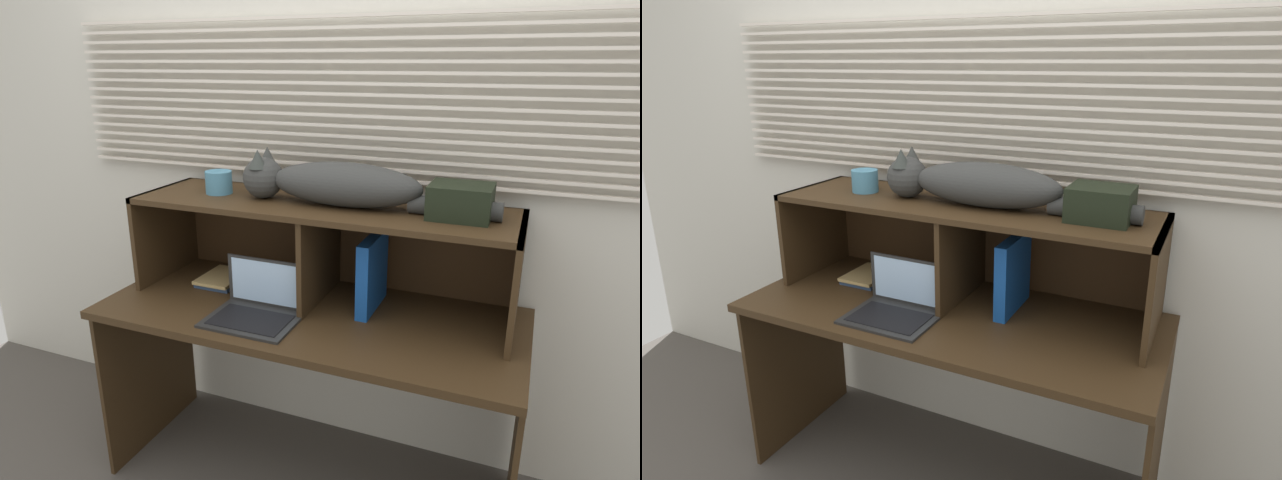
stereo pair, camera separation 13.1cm
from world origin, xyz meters
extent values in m
cube|color=beige|center=(0.00, 0.55, 1.25)|extent=(4.40, 0.04, 2.50)
cube|color=silver|center=(0.00, 0.50, 1.22)|extent=(2.47, 0.02, 0.01)
cube|color=silver|center=(0.00, 0.50, 1.26)|extent=(2.47, 0.02, 0.01)
cube|color=silver|center=(0.00, 0.50, 1.30)|extent=(2.47, 0.02, 0.01)
cube|color=silver|center=(0.00, 0.50, 1.34)|extent=(2.47, 0.02, 0.01)
cube|color=silver|center=(0.00, 0.50, 1.38)|extent=(2.47, 0.02, 0.01)
cube|color=silver|center=(0.00, 0.50, 1.42)|extent=(2.47, 0.02, 0.01)
cube|color=silver|center=(0.00, 0.50, 1.46)|extent=(2.47, 0.02, 0.01)
cube|color=silver|center=(0.00, 0.50, 1.50)|extent=(2.47, 0.02, 0.01)
cube|color=silver|center=(0.00, 0.50, 1.54)|extent=(2.47, 0.02, 0.01)
cube|color=silver|center=(0.00, 0.50, 1.58)|extent=(2.47, 0.02, 0.01)
cube|color=silver|center=(0.00, 0.50, 1.62)|extent=(2.47, 0.02, 0.01)
cube|color=silver|center=(0.00, 0.50, 1.66)|extent=(2.47, 0.02, 0.01)
cube|color=silver|center=(0.00, 0.50, 1.70)|extent=(2.47, 0.02, 0.01)
cube|color=silver|center=(0.00, 0.50, 1.74)|extent=(2.47, 0.02, 0.01)
cube|color=silver|center=(0.00, 0.50, 1.78)|extent=(2.47, 0.02, 0.01)
cube|color=silver|center=(0.00, 0.50, 1.82)|extent=(2.47, 0.02, 0.01)
cube|color=#372614|center=(0.00, 0.18, 0.76)|extent=(1.57, 0.67, 0.03)
cube|color=#372614|center=(-0.78, 0.18, 0.37)|extent=(0.02, 0.60, 0.74)
cube|color=#372614|center=(0.78, 0.18, 0.37)|extent=(0.02, 0.60, 0.74)
cube|color=#372614|center=(0.00, 0.29, 1.15)|extent=(1.45, 0.42, 0.02)
cube|color=#372614|center=(-0.71, 0.29, 0.96)|extent=(0.02, 0.42, 0.39)
cube|color=#372614|center=(0.71, 0.29, 0.96)|extent=(0.02, 0.42, 0.39)
cube|color=#372614|center=(0.00, 0.29, 0.95)|extent=(0.02, 0.40, 0.36)
cube|color=#3C2614|center=(0.00, 0.50, 0.96)|extent=(1.45, 0.01, 0.39)
ellipsoid|color=#343534|center=(0.10, 0.29, 1.24)|extent=(0.57, 0.19, 0.16)
sphere|color=#343534|center=(-0.23, 0.29, 1.23)|extent=(0.16, 0.16, 0.16)
cone|color=#343935|center=(-0.23, 0.25, 1.31)|extent=(0.07, 0.07, 0.07)
cone|color=#343634|center=(-0.23, 0.33, 1.31)|extent=(0.07, 0.07, 0.07)
cylinder|color=#343534|center=(0.49, 0.29, 1.19)|extent=(0.31, 0.06, 0.06)
cube|color=#262626|center=(-0.15, 0.02, 0.78)|extent=(0.32, 0.25, 0.01)
cube|color=#262626|center=(-0.15, 0.14, 0.87)|extent=(0.32, 0.01, 0.19)
cube|color=#ADD1F9|center=(-0.15, 0.14, 0.87)|extent=(0.29, 0.00, 0.16)
cube|color=black|center=(-0.15, 0.01, 0.78)|extent=(0.28, 0.17, 0.00)
cube|color=#14479B|center=(0.21, 0.29, 0.91)|extent=(0.05, 0.26, 0.28)
cube|color=#354E78|center=(-0.44, 0.30, 0.78)|extent=(0.16, 0.21, 0.02)
cube|color=tan|center=(-0.44, 0.29, 0.80)|extent=(0.16, 0.21, 0.01)
cylinder|color=teal|center=(-0.43, 0.29, 1.20)|extent=(0.11, 0.11, 0.09)
cube|color=black|center=(0.51, 0.29, 1.21)|extent=(0.21, 0.17, 0.11)
camera|label=1|loc=(0.74, -1.51, 1.66)|focal=30.39mm
camera|label=2|loc=(0.86, -1.46, 1.66)|focal=30.39mm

